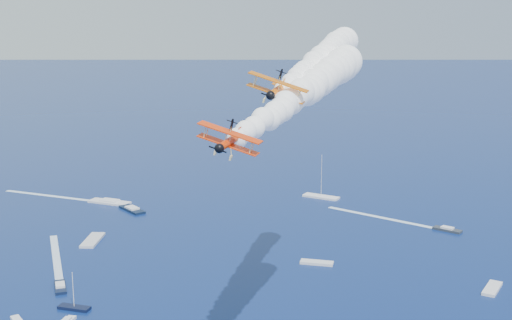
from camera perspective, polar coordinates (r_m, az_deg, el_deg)
name	(u,v)px	position (r m, az deg, el deg)	size (l,w,h in m)	color
biplane_lead	(277,91)	(96.29, 1.75, 5.81)	(7.81, 8.76, 5.28)	#D85F04
biplane_trail	(229,142)	(74.29, -2.25, 1.54)	(6.53, 7.33, 4.41)	#E93204
smoke_trail_lead	(319,60)	(126.84, 5.32, 8.37)	(46.44, 47.19, 11.21)	white
smoke_trail_trail	(306,90)	(103.66, 4.23, 5.86)	(48.83, 44.70, 11.21)	white
spectator_boats	(68,261)	(190.13, -15.50, -8.15)	(217.65, 183.45, 0.70)	silver
boat_wakes	(162,220)	(221.31, -7.86, -5.02)	(113.78, 112.25, 0.04)	white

